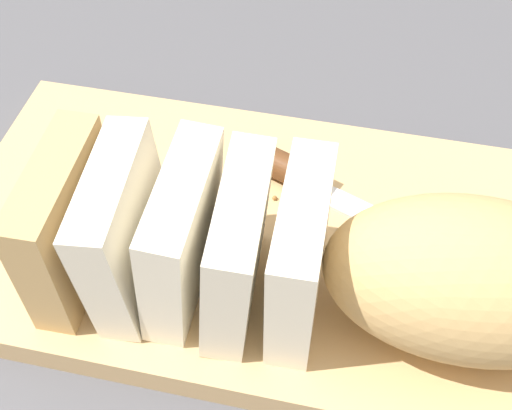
{
  "coord_description": "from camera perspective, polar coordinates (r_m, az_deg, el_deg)",
  "views": [
    {
      "loc": [
        -0.07,
        0.3,
        0.43
      ],
      "look_at": [
        0.0,
        0.0,
        0.06
      ],
      "focal_mm": 46.51,
      "sensor_mm": 36.0,
      "label": 1
    }
  ],
  "objects": [
    {
      "name": "ground_plane",
      "position": [
        0.53,
        0.0,
        -3.82
      ],
      "size": [
        3.0,
        3.0,
        0.0
      ],
      "primitive_type": "plane",
      "color": "#4C4C51"
    },
    {
      "name": "cutting_board",
      "position": [
        0.52,
        0.0,
        -3.01
      ],
      "size": [
        0.47,
        0.26,
        0.03
      ],
      "primitive_type": "cube",
      "rotation": [
        0.0,
        0.0,
        -0.0
      ],
      "color": "tan",
      "rests_on": "ground_plane"
    },
    {
      "name": "bread_loaf",
      "position": [
        0.43,
        7.3,
        -4.85
      ],
      "size": [
        0.37,
        0.12,
        0.11
      ],
      "rotation": [
        0.0,
        0.0,
        0.04
      ],
      "color": "tan",
      "rests_on": "cutting_board"
    },
    {
      "name": "bread_knife",
      "position": [
        0.53,
        4.52,
        2.26
      ],
      "size": [
        0.24,
        0.11,
        0.02
      ],
      "rotation": [
        0.0,
        0.0,
        2.77
      ],
      "color": "silver",
      "rests_on": "cutting_board"
    },
    {
      "name": "crumb_near_knife",
      "position": [
        0.5,
        7.15,
        -3.78
      ],
      "size": [
        0.01,
        0.01,
        0.01
      ],
      "primitive_type": "sphere",
      "color": "#996633",
      "rests_on": "cutting_board"
    },
    {
      "name": "crumb_near_loaf",
      "position": [
        0.53,
        1.62,
        0.62
      ],
      "size": [
        0.0,
        0.0,
        0.0
      ],
      "primitive_type": "sphere",
      "color": "#996633",
      "rests_on": "cutting_board"
    },
    {
      "name": "crumb_stray_left",
      "position": [
        0.52,
        -2.8,
        -0.28
      ],
      "size": [
        0.0,
        0.0,
        0.0
      ],
      "primitive_type": "sphere",
      "color": "#996633",
      "rests_on": "cutting_board"
    }
  ]
}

